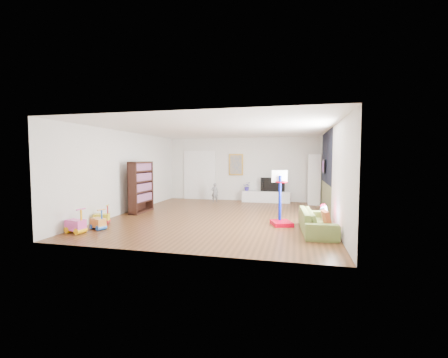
% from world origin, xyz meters
% --- Properties ---
extents(floor, '(6.50, 7.50, 0.00)m').
position_xyz_m(floor, '(0.00, 0.00, 0.00)').
color(floor, brown).
rests_on(floor, ground).
extents(ceiling, '(6.50, 7.50, 0.00)m').
position_xyz_m(ceiling, '(0.00, 0.00, 2.70)').
color(ceiling, white).
rests_on(ceiling, ground).
extents(wall_back, '(6.50, 0.00, 2.70)m').
position_xyz_m(wall_back, '(0.00, 3.75, 1.35)').
color(wall_back, silver).
rests_on(wall_back, ground).
extents(wall_front, '(6.50, 0.00, 2.70)m').
position_xyz_m(wall_front, '(0.00, -3.75, 1.35)').
color(wall_front, silver).
rests_on(wall_front, ground).
extents(wall_left, '(0.00, 7.50, 2.70)m').
position_xyz_m(wall_left, '(-3.25, 0.00, 1.35)').
color(wall_left, white).
rests_on(wall_left, ground).
extents(wall_right, '(0.00, 7.50, 2.70)m').
position_xyz_m(wall_right, '(3.25, 0.00, 1.35)').
color(wall_right, silver).
rests_on(wall_right, ground).
extents(navy_accent, '(0.01, 3.20, 1.70)m').
position_xyz_m(navy_accent, '(3.23, 1.40, 1.85)').
color(navy_accent, black).
rests_on(navy_accent, wall_right).
extents(olive_wainscot, '(0.01, 3.20, 1.00)m').
position_xyz_m(olive_wainscot, '(3.23, 1.40, 0.50)').
color(olive_wainscot, brown).
rests_on(olive_wainscot, wall_right).
extents(doorway, '(1.45, 0.06, 2.10)m').
position_xyz_m(doorway, '(-1.90, 3.71, 1.05)').
color(doorway, white).
rests_on(doorway, ground).
extents(painting_back, '(0.62, 0.06, 0.92)m').
position_xyz_m(painting_back, '(-0.25, 3.71, 1.55)').
color(painting_back, gold).
rests_on(painting_back, wall_back).
extents(artwork_right, '(0.04, 0.56, 0.46)m').
position_xyz_m(artwork_right, '(3.17, 1.60, 1.55)').
color(artwork_right, '#7F3F8C').
rests_on(artwork_right, wall_right).
extents(media_console, '(1.97, 0.50, 0.46)m').
position_xyz_m(media_console, '(1.08, 3.45, 0.23)').
color(media_console, silver).
rests_on(media_console, ground).
extents(tall_cabinet, '(0.47, 0.47, 1.97)m').
position_xyz_m(tall_cabinet, '(2.97, 3.21, 0.99)').
color(tall_cabinet, white).
rests_on(tall_cabinet, ground).
extents(bookshelf, '(0.31, 1.17, 1.71)m').
position_xyz_m(bookshelf, '(-2.80, 0.11, 0.85)').
color(bookshelf, black).
rests_on(bookshelf, ground).
extents(sofa, '(0.86, 1.93, 0.55)m').
position_xyz_m(sofa, '(2.77, -1.40, 0.27)').
color(sofa, olive).
rests_on(sofa, ground).
extents(basketball_hoop, '(0.69, 0.76, 1.50)m').
position_xyz_m(basketball_hoop, '(1.89, -0.81, 0.75)').
color(basketball_hoop, red).
rests_on(basketball_hoop, ground).
extents(ride_on_yellow, '(0.45, 0.35, 0.52)m').
position_xyz_m(ride_on_yellow, '(-2.98, -1.78, 0.26)').
color(ride_on_yellow, yellow).
rests_on(ride_on_yellow, ground).
extents(ride_on_orange, '(0.46, 0.38, 0.53)m').
position_xyz_m(ride_on_orange, '(-2.66, -2.37, 0.27)').
color(ride_on_orange, orange).
rests_on(ride_on_orange, ground).
extents(ride_on_pink, '(0.50, 0.36, 0.61)m').
position_xyz_m(ride_on_pink, '(-2.95, -2.82, 0.30)').
color(ride_on_pink, '#E049A3').
rests_on(ride_on_pink, ground).
extents(child, '(0.32, 0.25, 0.79)m').
position_xyz_m(child, '(-1.00, 2.95, 0.40)').
color(child, slate).
rests_on(child, ground).
extents(tv, '(0.99, 0.14, 0.57)m').
position_xyz_m(tv, '(1.35, 3.50, 0.74)').
color(tv, black).
rests_on(tv, media_console).
extents(vase_plant, '(0.33, 0.29, 0.37)m').
position_xyz_m(vase_plant, '(0.28, 3.44, 0.64)').
color(vase_plant, '#332390').
rests_on(vase_plant, media_console).
extents(pillow_left, '(0.16, 0.39, 0.38)m').
position_xyz_m(pillow_left, '(2.94, -1.91, 0.43)').
color(pillow_left, '#AA4724').
rests_on(pillow_left, sofa).
extents(pillow_center, '(0.19, 0.42, 0.41)m').
position_xyz_m(pillow_center, '(2.96, -1.43, 0.43)').
color(pillow_center, silver).
rests_on(pillow_center, sofa).
extents(pillow_right, '(0.15, 0.37, 0.36)m').
position_xyz_m(pillow_right, '(2.99, -0.89, 0.43)').
color(pillow_right, '#B1022B').
rests_on(pillow_right, sofa).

